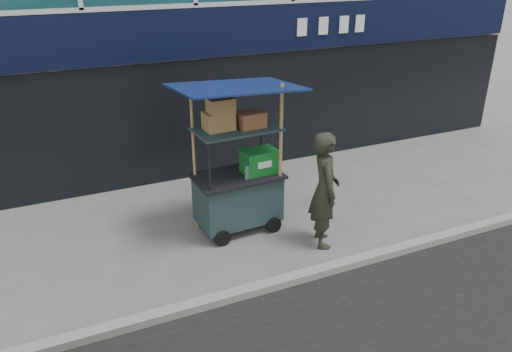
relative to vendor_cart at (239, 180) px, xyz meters
name	(u,v)px	position (x,y,z in m)	size (l,w,h in m)	color
ground	(289,274)	(0.14, -1.55, -0.89)	(80.00, 80.00, 0.00)	#5F5F5B
curb	(295,278)	(0.14, -1.75, -0.83)	(80.00, 0.18, 0.12)	gray
vendor_cart	(239,180)	(0.00, 0.00, 0.00)	(1.95, 1.42, 2.54)	#1C2F2F
vendor_man	(325,190)	(1.03, -0.98, 0.05)	(0.69, 0.45, 1.88)	#26281D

